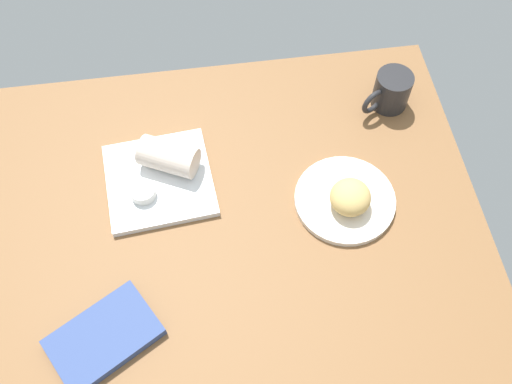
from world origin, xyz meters
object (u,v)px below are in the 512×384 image
object	(u,v)px
square_plate	(159,180)
book_stack	(104,337)
round_plate	(345,200)
coffee_mug	(391,91)
sauce_cup	(143,192)
scone_pastry	(350,197)
breakfast_wrap	(168,157)

from	to	relation	value
square_plate	book_stack	world-z (taller)	book_stack
round_plate	coffee_mug	distance (cm)	29.96
sauce_cup	coffee_mug	world-z (taller)	coffee_mug
round_plate	square_plate	bearing A→B (deg)	165.09
scone_pastry	breakfast_wrap	bearing A→B (deg)	157.84
scone_pastry	sauce_cup	bearing A→B (deg)	169.20
round_plate	square_plate	distance (cm)	40.61
scone_pastry	coffee_mug	xyz separation A→B (cm)	(15.57, 26.61, 0.27)
coffee_mug	round_plate	bearing A→B (deg)	-122.41
sauce_cup	breakfast_wrap	bearing A→B (deg)	47.87
scone_pastry	square_plate	world-z (taller)	scone_pastry
square_plate	book_stack	size ratio (longest dim) A/B	0.96
round_plate	coffee_mug	size ratio (longest dim) A/B	1.73
scone_pastry	square_plate	size ratio (longest dim) A/B	0.39
round_plate	breakfast_wrap	size ratio (longest dim) A/B	1.74
breakfast_wrap	round_plate	bearing A→B (deg)	96.20
scone_pastry	sauce_cup	world-z (taller)	scone_pastry
round_plate	sauce_cup	xyz separation A→B (cm)	(-42.67, 6.67, 2.16)
sauce_cup	square_plate	bearing A→B (deg)	47.87
coffee_mug	sauce_cup	bearing A→B (deg)	-162.56
round_plate	book_stack	distance (cm)	56.45
book_stack	coffee_mug	bearing A→B (deg)	35.61
round_plate	breakfast_wrap	distance (cm)	39.16
scone_pastry	book_stack	world-z (taller)	scone_pastry
scone_pastry	square_plate	bearing A→B (deg)	163.16
square_plate	sauce_cup	xyz separation A→B (cm)	(-3.42, -3.78, 2.06)
round_plate	sauce_cup	distance (cm)	43.24
scone_pastry	coffee_mug	distance (cm)	30.83
round_plate	breakfast_wrap	world-z (taller)	breakfast_wrap
coffee_mug	breakfast_wrap	bearing A→B (deg)	-167.52
breakfast_wrap	square_plate	bearing A→B (deg)	-15.67
scone_pastry	breakfast_wrap	world-z (taller)	breakfast_wrap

